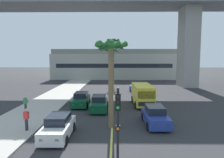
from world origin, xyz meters
TOP-DOWN VIEW (x-y plane):
  - sidewalk_left at (-8.00, 16.00)m, footprint 4.80×80.00m
  - lane_stripe_center at (0.00, 24.00)m, footprint 0.14×56.00m
  - bridge_overpass at (1.45, 37.08)m, footprint 74.53×8.00m
  - pier_building_backdrop at (0.00, 51.59)m, footprint 31.37×8.04m
  - car_queue_front at (3.54, 14.86)m, footprint 1.89×4.13m
  - car_queue_second at (-3.63, 21.20)m, footprint 1.87×4.12m
  - car_queue_third at (-1.44, 19.33)m, footprint 1.90×4.14m
  - car_queue_fourth at (-3.71, 12.15)m, footprint 1.87×4.12m
  - car_queue_fifth at (3.60, 30.20)m, footprint 1.95×4.16m
  - delivery_van at (3.43, 21.75)m, footprint 2.27×5.30m
  - traffic_light_median_near at (0.36, 7.36)m, footprint 0.24×0.37m
  - palm_tree_near_median at (-0.14, 39.65)m, footprint 2.57×2.63m
  - palm_tree_mid_median at (-0.09, 14.19)m, footprint 2.65×2.62m
  - pedestrian_near_crosswalk at (-6.33, 13.03)m, footprint 0.34×0.22m
  - pedestrian_far_along at (-8.54, 17.88)m, footprint 0.34×0.22m

SIDE VIEW (x-z plane):
  - lane_stripe_center at x=0.00m, z-range 0.00..0.01m
  - sidewalk_left at x=-8.00m, z-range 0.00..0.15m
  - car_queue_front at x=3.54m, z-range -0.06..1.50m
  - car_queue_second at x=-3.63m, z-range -0.06..1.50m
  - car_queue_third at x=-1.44m, z-range -0.06..1.50m
  - car_queue_fourth at x=-3.71m, z-range -0.06..1.50m
  - car_queue_fifth at x=3.60m, z-range -0.06..1.50m
  - pedestrian_near_crosswalk at x=-6.33m, z-range 0.19..1.81m
  - pedestrian_far_along at x=-8.54m, z-range 0.19..1.81m
  - delivery_van at x=3.43m, z-range 0.11..2.47m
  - traffic_light_median_near at x=0.36m, z-range 0.61..4.81m
  - pier_building_backdrop at x=0.00m, z-range -0.06..7.48m
  - palm_tree_mid_median at x=-0.09m, z-range 1.99..8.87m
  - palm_tree_near_median at x=-0.14m, z-range 2.86..12.16m
  - bridge_overpass at x=1.45m, z-range 5.74..24.68m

